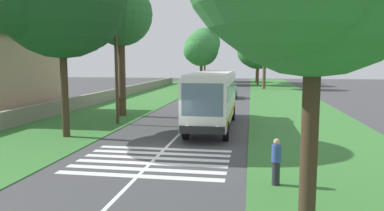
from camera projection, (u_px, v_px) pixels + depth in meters
The scene contains 17 objects.
ground at pixel (162, 151), 18.17m from camera, with size 160.00×160.00×0.00m, color #424244.
grass_verge_left at pixel (115, 109), 34.17m from camera, with size 120.00×8.00×0.04m, color #387533.
grass_verge_right at pixel (296, 113), 31.57m from camera, with size 120.00×8.00×0.04m, color #387533.
centre_line at pixel (202, 111), 32.87m from camera, with size 110.00×0.16×0.01m, color silver.
coach_bus at pixel (213, 96), 24.41m from camera, with size 11.16×2.62×3.73m.
zebra_crossing at pixel (153, 161), 16.43m from camera, with size 4.95×6.80×0.01m.
trailing_car_0 at pixel (229, 93), 44.49m from camera, with size 4.30×1.78×1.43m.
trailing_car_1 at pixel (206, 88), 52.68m from camera, with size 4.30×1.78×1.43m.
roadside_tree_left_0 at pixel (204, 44), 79.94m from camera, with size 8.23×6.75×11.73m.
roadside_tree_left_1 at pixel (118, 16), 29.03m from camera, with size 6.13×5.07×10.68m.
roadside_tree_left_2 at pixel (200, 50), 69.00m from camera, with size 7.64×6.59×10.08m.
roadside_tree_right_0 at pixel (256, 48), 75.74m from camera, with size 7.36×6.05×10.40m.
roadside_tree_right_2 at pixel (264, 45), 58.32m from camera, with size 6.15×5.59×9.97m.
roadside_tree_right_3 at pixel (257, 50), 67.64m from camera, with size 9.20×7.63×10.56m.
utility_pole at pixel (116, 60), 25.46m from camera, with size 0.24×1.40×8.65m.
roadside_wall at pixel (102, 97), 39.54m from camera, with size 70.00×0.40×1.17m, color gray.
pedestrian at pixel (276, 161), 13.01m from camera, with size 0.34×0.34×1.69m.
Camera 1 is at (-17.31, -4.29, 4.43)m, focal length 34.23 mm.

